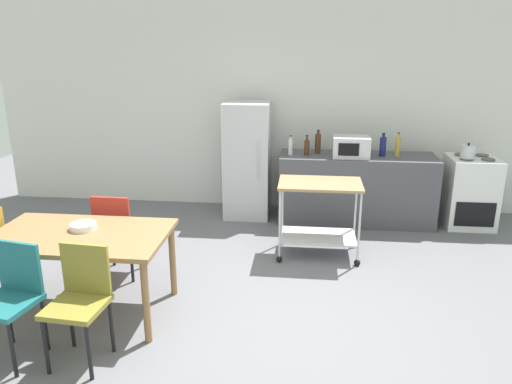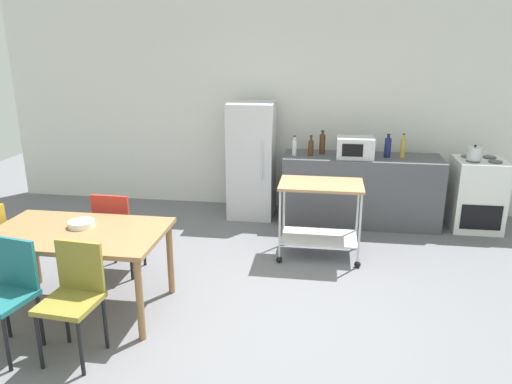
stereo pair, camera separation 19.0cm
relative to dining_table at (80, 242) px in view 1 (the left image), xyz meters
name	(u,v)px [view 1 (the left image)]	position (x,y,z in m)	size (l,w,h in m)	color
ground_plane	(272,323)	(1.66, -0.01, -0.67)	(12.00, 12.00, 0.00)	slate
back_wall	(291,106)	(1.66, 3.19, 0.78)	(8.40, 0.12, 2.90)	silver
kitchen_counter	(356,189)	(2.56, 2.59, -0.22)	(2.00, 0.64, 0.90)	#4C4C51
dining_table	(80,242)	(0.00, 0.00, 0.00)	(1.50, 0.90, 0.75)	olive
chair_teal	(11,294)	(-0.25, -0.66, -0.15)	(0.47, 0.47, 0.89)	#1E666B
chair_olive	(80,297)	(0.28, -0.64, -0.15)	(0.43, 0.43, 0.89)	olive
chair_red	(117,229)	(0.04, 0.69, -0.15)	(0.41, 0.41, 0.89)	#B72D23
stove_oven	(470,192)	(4.01, 2.60, -0.22)	(0.60, 0.61, 0.92)	white
refrigerator	(248,160)	(1.11, 2.69, 0.10)	(0.60, 0.63, 1.55)	silver
kitchen_cart	(319,207)	(2.07, 1.45, -0.10)	(0.91, 0.57, 0.85)	#A37A51
bottle_soda	(290,147)	(1.69, 2.52, 0.34)	(0.06, 0.06, 0.25)	silver
bottle_sparkling_water	(307,147)	(1.90, 2.54, 0.33)	(0.07, 0.07, 0.26)	#4C2D19
bottle_wine	(318,143)	(2.05, 2.66, 0.36)	(0.08, 0.08, 0.31)	#4C2D19
microwave	(351,147)	(2.46, 2.50, 0.36)	(0.46, 0.35, 0.26)	silver
bottle_sesame_oil	(383,146)	(2.87, 2.59, 0.36)	(0.08, 0.08, 0.30)	navy
bottle_hot_sauce	(398,146)	(3.06, 2.60, 0.36)	(0.06, 0.06, 0.30)	gold
fruit_bowl	(83,226)	(-0.01, 0.10, 0.11)	(0.23, 0.23, 0.05)	white
kettle	(468,152)	(3.90, 2.51, 0.33)	(0.24, 0.17, 0.19)	silver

